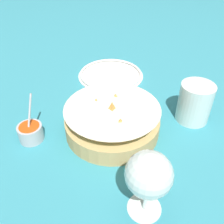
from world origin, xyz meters
TOP-DOWN VIEW (x-y plane):
  - ground_plane at (0.00, 0.00)m, footprint 4.00×4.00m
  - food_basket at (-0.00, -0.02)m, footprint 0.25×0.25m
  - sauce_cup at (-0.08, 0.17)m, footprint 0.07×0.06m
  - wine_glass at (-0.20, -0.14)m, footprint 0.09×0.09m
  - beer_mug at (0.11, -0.23)m, footprint 0.13×0.09m
  - side_plate at (0.28, 0.06)m, footprint 0.23×0.23m

SIDE VIEW (x-z plane):
  - ground_plane at x=0.00m, z-range 0.00..0.00m
  - side_plate at x=0.28m, z-range 0.00..0.01m
  - sauce_cup at x=-0.08m, z-range -0.03..0.08m
  - food_basket at x=0.00m, z-range -0.01..0.08m
  - beer_mug at x=0.11m, z-range 0.00..0.11m
  - wine_glass at x=-0.20m, z-range 0.03..0.17m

